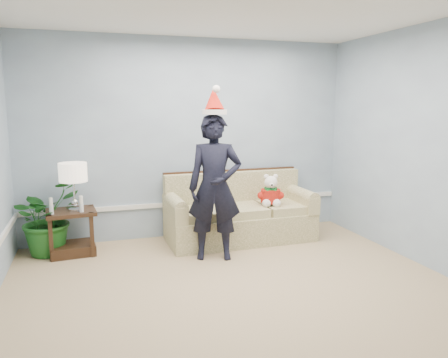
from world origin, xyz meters
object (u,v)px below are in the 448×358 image
(houseplant, at_px, (47,217))
(man, at_px, (215,187))
(sofa, at_px, (239,216))
(table_lamp, at_px, (73,174))
(side_table, at_px, (72,237))
(teddy_bear, at_px, (271,194))

(houseplant, distance_m, man, 2.09)
(houseplant, bearing_deg, sofa, -3.11)
(table_lamp, distance_m, houseplant, 0.65)
(sofa, xyz_separation_m, side_table, (-2.15, 0.02, -0.11))
(sofa, height_order, table_lamp, table_lamp)
(houseplant, bearing_deg, teddy_bear, -6.12)
(table_lamp, distance_m, man, 1.70)
(sofa, distance_m, man, 0.97)
(side_table, height_order, houseplant, houseplant)
(sofa, distance_m, teddy_bear, 0.53)
(sofa, distance_m, table_lamp, 2.20)
(side_table, relative_size, table_lamp, 1.04)
(table_lamp, xyz_separation_m, houseplant, (-0.33, 0.16, -0.54))
(table_lamp, bearing_deg, houseplant, 154.66)
(table_lamp, relative_size, houseplant, 0.64)
(sofa, xyz_separation_m, teddy_bear, (0.40, -0.17, 0.31))
(man, bearing_deg, table_lamp, 174.99)
(sofa, bearing_deg, table_lamp, 179.75)
(houseplant, bearing_deg, side_table, -22.40)
(sofa, height_order, man, man)
(sofa, relative_size, houseplant, 2.14)
(side_table, relative_size, teddy_bear, 1.42)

